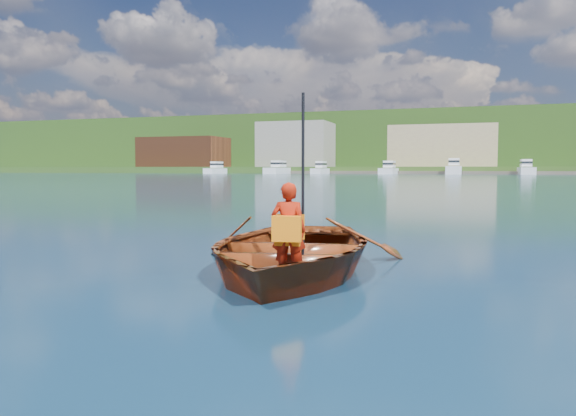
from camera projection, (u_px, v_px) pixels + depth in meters
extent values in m
plane|color=#14293E|center=(256.00, 276.00, 7.30)|extent=(600.00, 600.00, 0.00)
imported|color=brown|center=(289.00, 250.00, 7.55)|extent=(3.71, 4.78, 0.91)
imported|color=#A51A08|center=(288.00, 230.00, 6.62)|extent=(0.45, 0.33, 1.14)
cube|color=orange|center=(287.00, 229.00, 6.50)|extent=(0.35, 0.15, 0.30)
cube|color=orange|center=(290.00, 227.00, 6.73)|extent=(0.35, 0.13, 0.30)
cube|color=orange|center=(288.00, 243.00, 6.63)|extent=(0.33, 0.26, 0.05)
cylinder|color=black|center=(303.00, 185.00, 6.70)|extent=(0.04, 0.04, 2.19)
cube|color=#3F5A25|center=(461.00, 170.00, 187.63)|extent=(400.00, 80.00, 2.00)
cube|color=#2C4B1E|center=(463.00, 146.00, 234.41)|extent=(400.00, 100.00, 22.00)
cube|color=brown|center=(475.00, 173.00, 146.54)|extent=(159.90, 14.86, 0.80)
cube|color=brown|center=(184.00, 152.00, 191.01)|extent=(28.00, 16.00, 10.00)
cube|color=gray|center=(296.00, 145.00, 178.63)|extent=(22.00, 16.00, 14.00)
cube|color=tan|center=(442.00, 146.00, 164.94)|extent=(30.00, 16.00, 12.00)
cube|color=white|center=(215.00, 171.00, 163.82)|extent=(2.91, 10.40, 1.72)
cube|color=white|center=(217.00, 165.00, 164.67)|extent=(2.04, 4.68, 1.80)
cube|color=black|center=(217.00, 164.00, 164.66)|extent=(2.10, 4.89, 0.50)
cube|color=white|center=(277.00, 171.00, 157.96)|extent=(3.77, 13.46, 1.94)
cube|color=white|center=(279.00, 164.00, 159.10)|extent=(2.64, 6.06, 1.80)
cube|color=black|center=(279.00, 163.00, 159.09)|extent=(2.71, 6.33, 0.50)
cube|color=white|center=(320.00, 171.00, 154.15)|extent=(2.90, 10.35, 1.70)
cube|color=white|center=(321.00, 164.00, 155.00)|extent=(2.03, 4.66, 1.80)
cube|color=black|center=(321.00, 164.00, 154.99)|extent=(2.09, 4.86, 0.50)
cube|color=white|center=(389.00, 171.00, 148.41)|extent=(3.71, 13.26, 1.73)
cube|color=white|center=(389.00, 164.00, 149.54)|extent=(2.60, 5.97, 1.80)
cube|color=black|center=(389.00, 164.00, 149.53)|extent=(2.67, 6.23, 0.50)
cube|color=white|center=(454.00, 171.00, 143.33)|extent=(3.73, 13.32, 2.30)
cube|color=white|center=(454.00, 162.00, 144.44)|extent=(2.61, 5.99, 1.80)
cube|color=black|center=(454.00, 161.00, 144.43)|extent=(2.69, 6.26, 0.50)
cube|color=white|center=(526.00, 171.00, 138.11)|extent=(3.42, 12.22, 1.96)
cube|color=white|center=(526.00, 163.00, 139.12)|extent=(2.39, 5.50, 1.80)
cube|color=black|center=(526.00, 163.00, 139.11)|extent=(2.46, 5.74, 0.50)
cylinder|color=#382314|center=(489.00, 130.00, 253.85)|extent=(0.80, 0.80, 4.20)
sphere|color=#2D551D|center=(490.00, 117.00, 253.46)|extent=(7.84, 7.84, 7.84)
cylinder|color=#382314|center=(392.00, 133.00, 265.90)|extent=(0.80, 0.80, 3.29)
sphere|color=#2D551D|center=(392.00, 124.00, 265.59)|extent=(6.14, 6.14, 6.14)
cylinder|color=#382314|center=(267.00, 150.00, 238.08)|extent=(0.80, 0.80, 3.22)
sphere|color=#2D551D|center=(267.00, 140.00, 237.78)|extent=(6.01, 6.01, 6.01)
cylinder|color=#382314|center=(305.00, 142.00, 255.38)|extent=(0.80, 0.80, 3.43)
sphere|color=#2D551D|center=(305.00, 132.00, 255.06)|extent=(6.41, 6.41, 6.41)
cylinder|color=#382314|center=(348.00, 140.00, 250.43)|extent=(0.80, 0.80, 3.88)
sphere|color=#2D551D|center=(348.00, 129.00, 250.07)|extent=(7.24, 7.24, 7.24)
cylinder|color=#382314|center=(162.00, 160.00, 232.26)|extent=(0.80, 0.80, 2.50)
sphere|color=#2D551D|center=(162.00, 152.00, 232.03)|extent=(4.67, 4.67, 4.67)
cylinder|color=#382314|center=(183.00, 150.00, 256.10)|extent=(0.80, 0.80, 2.84)
sphere|color=#2D551D|center=(182.00, 141.00, 255.84)|extent=(5.29, 5.29, 5.29)
cylinder|color=#382314|center=(480.00, 142.00, 226.57)|extent=(0.80, 0.80, 2.72)
sphere|color=#2D551D|center=(480.00, 133.00, 226.32)|extent=(5.08, 5.08, 5.08)
cylinder|color=#382314|center=(419.00, 141.00, 236.10)|extent=(0.80, 0.80, 3.84)
sphere|color=#2D551D|center=(419.00, 129.00, 235.74)|extent=(7.17, 7.17, 7.17)
cylinder|color=#382314|center=(527.00, 132.00, 244.50)|extent=(0.80, 0.80, 3.13)
sphere|color=#2D551D|center=(528.00, 122.00, 244.21)|extent=(5.84, 5.84, 5.84)
cylinder|color=#382314|center=(436.00, 147.00, 218.52)|extent=(0.80, 0.80, 4.01)
sphere|color=#2D551D|center=(436.00, 133.00, 218.15)|extent=(7.49, 7.49, 7.49)
cylinder|color=#382314|center=(161.00, 136.00, 313.50)|extent=(0.80, 0.80, 2.47)
sphere|color=#2D551D|center=(161.00, 130.00, 313.27)|extent=(4.61, 4.61, 4.61)
cylinder|color=#382314|center=(360.00, 132.00, 279.67)|extent=(0.80, 0.80, 2.61)
sphere|color=#2D551D|center=(360.00, 125.00, 279.43)|extent=(4.88, 4.88, 4.88)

